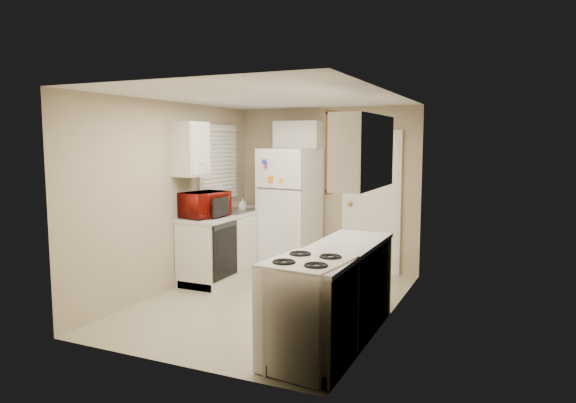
% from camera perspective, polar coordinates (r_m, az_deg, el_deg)
% --- Properties ---
extents(floor, '(3.80, 3.80, 0.00)m').
position_cam_1_polar(floor, '(6.23, -1.93, -11.07)').
color(floor, '#BBB694').
rests_on(floor, ground).
extents(ceiling, '(3.80, 3.80, 0.00)m').
position_cam_1_polar(ceiling, '(5.95, -2.03, 11.52)').
color(ceiling, white).
rests_on(ceiling, floor).
extents(wall_left, '(3.80, 3.80, 0.00)m').
position_cam_1_polar(wall_left, '(6.71, -12.76, 0.54)').
color(wall_left, tan).
rests_on(wall_left, floor).
extents(wall_right, '(3.80, 3.80, 0.00)m').
position_cam_1_polar(wall_right, '(5.50, 11.21, -0.72)').
color(wall_right, tan).
rests_on(wall_right, floor).
extents(wall_back, '(2.80, 2.80, 0.00)m').
position_cam_1_polar(wall_back, '(7.71, 4.29, 1.46)').
color(wall_back, tan).
rests_on(wall_back, floor).
extents(wall_front, '(2.80, 2.80, 0.00)m').
position_cam_1_polar(wall_front, '(4.37, -13.11, -2.66)').
color(wall_front, tan).
rests_on(wall_front, floor).
extents(left_counter, '(0.60, 1.80, 0.90)m').
position_cam_1_polar(left_counter, '(7.39, -6.53, -4.66)').
color(left_counter, silver).
rests_on(left_counter, floor).
extents(dishwasher, '(0.03, 0.58, 0.72)m').
position_cam_1_polar(dishwasher, '(6.73, -7.03, -5.44)').
color(dishwasher, black).
rests_on(dishwasher, floor).
extents(sink, '(0.54, 0.74, 0.16)m').
position_cam_1_polar(sink, '(7.45, -5.98, -1.37)').
color(sink, gray).
rests_on(sink, left_counter).
extents(microwave, '(0.66, 0.44, 0.41)m').
position_cam_1_polar(microwave, '(6.87, -9.25, -0.49)').
color(microwave, maroon).
rests_on(microwave, left_counter).
extents(soap_bottle, '(0.08, 0.08, 0.17)m').
position_cam_1_polar(soap_bottle, '(7.61, -5.08, -0.13)').
color(soap_bottle, silver).
rests_on(soap_bottle, left_counter).
extents(window_blinds, '(0.10, 0.98, 1.08)m').
position_cam_1_polar(window_blinds, '(7.52, -7.76, 4.34)').
color(window_blinds, silver).
rests_on(window_blinds, wall_left).
extents(upper_cabinet_left, '(0.30, 0.45, 0.70)m').
position_cam_1_polar(upper_cabinet_left, '(6.76, -10.74, 5.74)').
color(upper_cabinet_left, silver).
rests_on(upper_cabinet_left, wall_left).
extents(refrigerator, '(0.82, 0.80, 1.80)m').
position_cam_1_polar(refrigerator, '(7.55, 0.22, -0.93)').
color(refrigerator, white).
rests_on(refrigerator, floor).
extents(cabinet_over_fridge, '(0.70, 0.30, 0.40)m').
position_cam_1_polar(cabinet_over_fridge, '(7.69, 1.13, 7.43)').
color(cabinet_over_fridge, silver).
rests_on(cabinet_over_fridge, wall_back).
extents(interior_door, '(0.86, 0.06, 2.08)m').
position_cam_1_polar(interior_door, '(7.48, 9.22, -0.15)').
color(interior_door, white).
rests_on(interior_door, floor).
extents(right_counter, '(0.60, 2.00, 0.90)m').
position_cam_1_polar(right_counter, '(4.98, 5.46, -10.23)').
color(right_counter, silver).
rests_on(right_counter, floor).
extents(stove, '(0.69, 0.82, 0.91)m').
position_cam_1_polar(stove, '(4.43, 2.17, -12.29)').
color(stove, white).
rests_on(stove, floor).
extents(upper_cabinet_right, '(0.30, 1.20, 0.70)m').
position_cam_1_polar(upper_cabinet_right, '(5.01, 8.38, 5.51)').
color(upper_cabinet_right, silver).
rests_on(upper_cabinet_right, wall_right).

